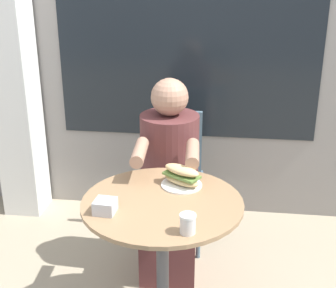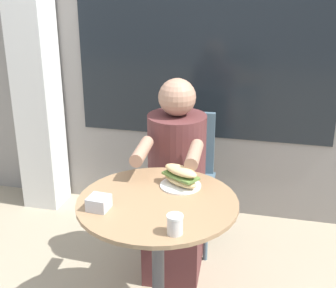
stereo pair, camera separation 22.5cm
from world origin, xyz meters
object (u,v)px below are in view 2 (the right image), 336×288
at_px(cafe_table, 158,237).
at_px(seated_diner, 176,191).
at_px(sandwich_on_plate, 181,177).
at_px(drink_cup, 175,224).
at_px(diner_chair, 186,166).

height_order(cafe_table, seated_diner, seated_diner).
bearing_deg(sandwich_on_plate, cafe_table, -112.83).
height_order(seated_diner, drink_cup, seated_diner).
bearing_deg(drink_cup, seated_diner, 102.28).
bearing_deg(diner_chair, seated_diner, 87.68).
relative_size(cafe_table, diner_chair, 0.86).
xyz_separation_m(sandwich_on_plate, drink_cup, (0.07, -0.42, -0.00)).
relative_size(sandwich_on_plate, drink_cup, 2.50).
xyz_separation_m(diner_chair, seated_diner, (0.01, -0.35, -0.01)).
bearing_deg(sandwich_on_plate, drink_cup, -81.03).
distance_m(diner_chair, sandwich_on_plate, 0.79).
bearing_deg(drink_cup, diner_chair, 99.06).
xyz_separation_m(cafe_table, sandwich_on_plate, (0.07, 0.17, 0.24)).
bearing_deg(cafe_table, seated_diner, 93.88).
xyz_separation_m(seated_diner, sandwich_on_plate, (0.11, -0.39, 0.28)).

